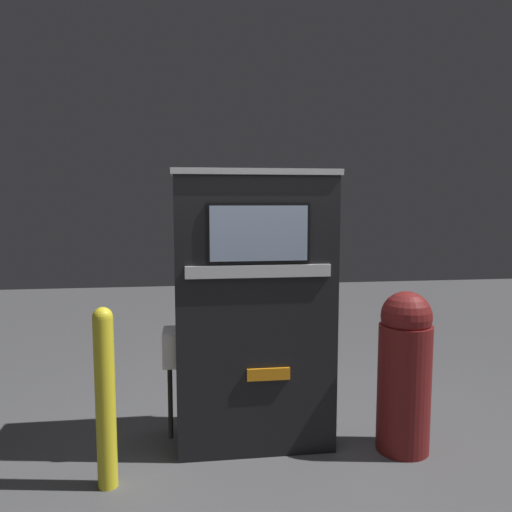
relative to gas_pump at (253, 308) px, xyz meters
name	(u,v)px	position (x,y,z in m)	size (l,w,h in m)	color
ground_plane	(259,458)	(0.00, -0.27, -0.97)	(14.00, 14.00, 0.00)	#4C4C4F
gas_pump	(253,308)	(0.00, 0.00, 0.00)	(1.18, 0.58, 1.93)	black
safety_bollard	(105,395)	(-0.95, -0.48, -0.39)	(0.12, 0.12, 1.11)	yellow
trash_bin	(405,370)	(1.01, -0.28, -0.40)	(0.36, 0.36, 1.12)	maroon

